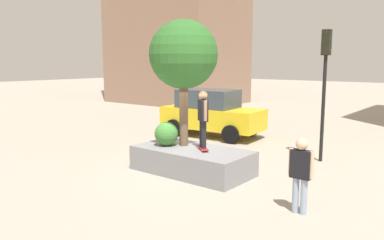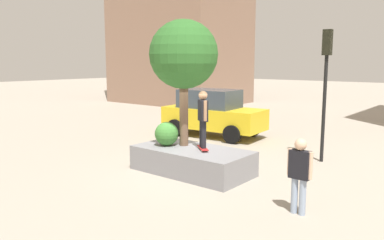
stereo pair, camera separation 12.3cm
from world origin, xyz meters
TOP-DOWN VIEW (x-y plane):
  - ground_plane at (0.00, 0.00)m, footprint 120.00×120.00m
  - planter_ledge at (0.40, -0.25)m, footprint 3.69×1.86m
  - plaza_tree at (-0.10, -0.05)m, footprint 2.16×2.16m
  - boxwood_shrub at (-0.52, -0.42)m, footprint 0.76×0.76m
  - skateboard at (0.77, -0.18)m, footprint 0.74×0.68m
  - skateboarder at (0.77, -0.18)m, footprint 0.50×0.43m
  - taxi_cab at (-2.63, 4.99)m, footprint 4.83×2.51m
  - traffic_light_corner at (3.06, 3.65)m, footprint 0.29×0.34m
  - pedestrian_crossing at (4.36, -1.29)m, footprint 0.60×0.27m

SIDE VIEW (x-z plane):
  - ground_plane at x=0.00m, z-range 0.00..0.00m
  - planter_ledge at x=0.40m, z-range 0.00..0.77m
  - skateboard at x=0.77m, z-range 0.79..0.86m
  - pedestrian_crossing at x=4.36m, z-range 0.14..1.89m
  - taxi_cab at x=-2.63m, z-range 0.02..2.19m
  - boxwood_shrub at x=-0.52m, z-range 0.77..1.53m
  - skateboarder at x=0.77m, z-range 0.98..2.72m
  - traffic_light_corner at x=3.06m, z-range 0.82..5.33m
  - plaza_tree at x=-0.10m, z-range 1.65..5.64m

